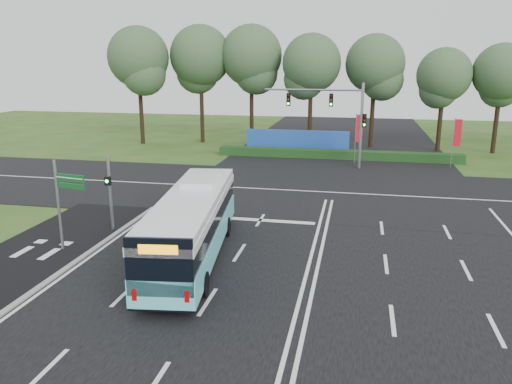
# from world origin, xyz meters

# --- Properties ---
(ground) EXTENTS (120.00, 120.00, 0.00)m
(ground) POSITION_xyz_m (0.00, 0.00, 0.00)
(ground) COLOR #2A4F1A
(ground) RESTS_ON ground
(road_main) EXTENTS (20.00, 120.00, 0.04)m
(road_main) POSITION_xyz_m (0.00, 0.00, 0.02)
(road_main) COLOR black
(road_main) RESTS_ON ground
(road_cross) EXTENTS (120.00, 14.00, 0.05)m
(road_cross) POSITION_xyz_m (0.00, 12.00, 0.03)
(road_cross) COLOR black
(road_cross) RESTS_ON ground
(bike_path) EXTENTS (5.00, 18.00, 0.06)m
(bike_path) POSITION_xyz_m (-12.50, -3.00, 0.03)
(bike_path) COLOR black
(bike_path) RESTS_ON ground
(kerb_strip) EXTENTS (0.25, 18.00, 0.12)m
(kerb_strip) POSITION_xyz_m (-10.10, -3.00, 0.06)
(kerb_strip) COLOR gray
(kerb_strip) RESTS_ON ground
(city_bus) EXTENTS (3.85, 11.57, 3.26)m
(city_bus) POSITION_xyz_m (-5.15, -1.12, 1.64)
(city_bus) COLOR #64DAE8
(city_bus) RESTS_ON ground
(pedestrian_signal) EXTENTS (0.36, 0.44, 3.97)m
(pedestrian_signal) POSITION_xyz_m (-10.61, 1.82, 2.17)
(pedestrian_signal) COLOR gray
(pedestrian_signal) RESTS_ON ground
(street_sign) EXTENTS (1.66, 0.39, 4.32)m
(street_sign) POSITION_xyz_m (-11.24, -1.29, 2.70)
(street_sign) COLOR gray
(street_sign) RESTS_ON ground
(banner_flag_mid) EXTENTS (0.62, 0.24, 4.37)m
(banner_flag_mid) POSITION_xyz_m (1.80, 22.46, 2.86)
(banner_flag_mid) COLOR gray
(banner_flag_mid) RESTS_ON ground
(banner_flag_right) EXTENTS (0.62, 0.08, 4.16)m
(banner_flag_right) POSITION_xyz_m (9.75, 22.38, 2.73)
(banner_flag_right) COLOR gray
(banner_flag_right) RESTS_ON ground
(traffic_light_gantry) EXTENTS (8.41, 0.28, 7.00)m
(traffic_light_gantry) POSITION_xyz_m (0.21, 20.50, 4.66)
(traffic_light_gantry) COLOR gray
(traffic_light_gantry) RESTS_ON ground
(hedge) EXTENTS (22.00, 1.20, 0.80)m
(hedge) POSITION_xyz_m (0.00, 24.50, 0.40)
(hedge) COLOR #133312
(hedge) RESTS_ON ground
(blue_hoarding) EXTENTS (10.00, 0.30, 2.20)m
(blue_hoarding) POSITION_xyz_m (-4.00, 27.00, 1.10)
(blue_hoarding) COLOR #204FAF
(blue_hoarding) RESTS_ON ground
(eucalyptus_row) EXTENTS (54.03, 9.16, 12.48)m
(eucalyptus_row) POSITION_xyz_m (0.15, 31.10, 8.55)
(eucalyptus_row) COLOR black
(eucalyptus_row) RESTS_ON ground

